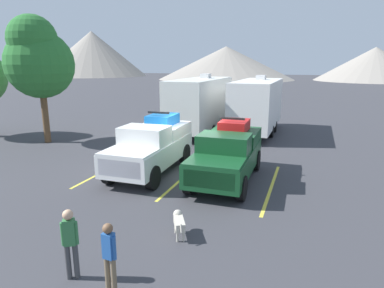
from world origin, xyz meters
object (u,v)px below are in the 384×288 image
(pickup_truck_b, at_px, (228,153))
(person_a, at_px, (109,253))
(camper_trailer_b, at_px, (257,104))
(person_b, at_px, (70,240))
(dog, at_px, (179,221))
(pickup_truck_a, at_px, (152,145))
(camper_trailer_a, at_px, (200,102))

(pickup_truck_b, bearing_deg, person_a, -94.78)
(camper_trailer_b, relative_size, person_b, 5.10)
(camper_trailer_b, bearing_deg, person_b, -94.55)
(pickup_truck_b, relative_size, person_a, 3.40)
(pickup_truck_b, height_order, dog, pickup_truck_b)
(pickup_truck_a, height_order, dog, pickup_truck_a)
(pickup_truck_b, distance_m, camper_trailer_b, 9.57)
(person_b, bearing_deg, person_a, -4.96)
(pickup_truck_b, height_order, person_b, pickup_truck_b)
(pickup_truck_a, xyz_separation_m, pickup_truck_b, (3.37, 0.09, -0.05))
(pickup_truck_a, bearing_deg, dog, -56.79)
(person_b, bearing_deg, pickup_truck_b, 77.42)
(dog, bearing_deg, camper_trailer_a, 105.78)
(pickup_truck_b, distance_m, camper_trailer_a, 9.54)
(camper_trailer_b, distance_m, dog, 14.60)
(pickup_truck_b, height_order, camper_trailer_b, camper_trailer_b)
(pickup_truck_b, relative_size, camper_trailer_a, 0.61)
(camper_trailer_a, bearing_deg, person_b, -81.85)
(person_a, xyz_separation_m, person_b, (-1.05, 0.09, 0.06))
(person_a, xyz_separation_m, dog, (0.48, 2.67, -0.48))
(camper_trailer_a, bearing_deg, camper_trailer_b, 13.99)
(pickup_truck_a, xyz_separation_m, camper_trailer_a, (-0.64, 8.70, 0.88))
(person_a, distance_m, dog, 2.75)
(camper_trailer_b, relative_size, dog, 9.57)
(camper_trailer_b, bearing_deg, pickup_truck_a, -107.55)
(pickup_truck_b, bearing_deg, dog, -91.87)
(pickup_truck_b, xyz_separation_m, person_a, (-0.64, -7.65, -0.23))
(pickup_truck_b, relative_size, dog, 6.00)
(pickup_truck_b, bearing_deg, camper_trailer_a, 114.94)
(camper_trailer_a, bearing_deg, person_a, -78.31)
(camper_trailer_b, relative_size, person_a, 5.42)
(pickup_truck_a, xyz_separation_m, person_b, (1.68, -7.47, -0.23))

